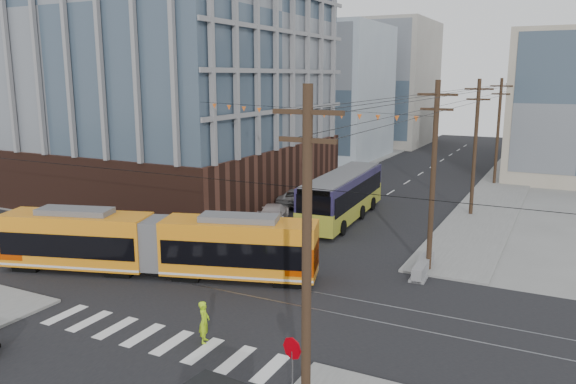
% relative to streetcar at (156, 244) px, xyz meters
% --- Properties ---
extents(ground, '(160.00, 160.00, 0.00)m').
position_rel_streetcar_xyz_m(ground, '(5.36, -3.51, -1.77)').
color(ground, slate).
extents(office_building, '(30.00, 25.00, 28.60)m').
position_rel_streetcar_xyz_m(office_building, '(-16.64, 19.49, 12.53)').
color(office_building, '#381E16').
rests_on(office_building, ground).
extents(bg_bldg_nw_near, '(18.00, 16.00, 18.00)m').
position_rel_streetcar_xyz_m(bg_bldg_nw_near, '(-11.64, 48.49, 7.23)').
color(bg_bldg_nw_near, '#8C99A5').
rests_on(bg_bldg_nw_near, ground).
extents(bg_bldg_nw_far, '(16.00, 18.00, 20.00)m').
position_rel_streetcar_xyz_m(bg_bldg_nw_far, '(-8.64, 68.49, 8.23)').
color(bg_bldg_nw_far, gray).
rests_on(bg_bldg_nw_far, ground).
extents(utility_pole_near, '(0.30, 0.30, 11.00)m').
position_rel_streetcar_xyz_m(utility_pole_near, '(13.86, -9.51, 3.73)').
color(utility_pole_near, black).
rests_on(utility_pole_near, ground).
extents(utility_pole_far, '(0.30, 0.30, 11.00)m').
position_rel_streetcar_xyz_m(utility_pole_far, '(13.86, 52.49, 3.73)').
color(utility_pole_far, black).
rests_on(utility_pole_far, ground).
extents(streetcar, '(18.35, 7.96, 3.55)m').
position_rel_streetcar_xyz_m(streetcar, '(0.00, 0.00, 0.00)').
color(streetcar, orange).
rests_on(streetcar, ground).
extents(city_bus, '(3.77, 13.56, 3.80)m').
position_rel_streetcar_xyz_m(city_bus, '(4.90, 16.63, 0.12)').
color(city_bus, '#221C3E').
rests_on(city_bus, ground).
extents(parked_car_silver, '(1.76, 4.69, 1.53)m').
position_rel_streetcar_xyz_m(parked_car_silver, '(-0.70, 8.13, -1.01)').
color(parked_car_silver, '#B1BAC6').
rests_on(parked_car_silver, ground).
extents(parked_car_white, '(3.57, 5.34, 1.44)m').
position_rel_streetcar_xyz_m(parked_car_white, '(0.35, 13.52, -1.06)').
color(parked_car_white, silver).
rests_on(parked_car_white, ground).
extents(parked_car_grey, '(2.90, 5.49, 1.47)m').
position_rel_streetcar_xyz_m(parked_car_grey, '(-0.39, 19.49, -1.04)').
color(parked_car_grey, slate).
rests_on(parked_car_grey, ground).
extents(pedestrian, '(0.68, 0.80, 1.86)m').
position_rel_streetcar_xyz_m(pedestrian, '(7.36, -5.81, -0.84)').
color(pedestrian, '#A8DD17').
rests_on(pedestrian, ground).
extents(stop_sign, '(0.98, 0.98, 2.59)m').
position_rel_streetcar_xyz_m(stop_sign, '(13.01, -8.77, -0.48)').
color(stop_sign, '#A20008').
rests_on(stop_sign, ground).
extents(jersey_barrier, '(1.02, 3.88, 0.77)m').
position_rel_streetcar_xyz_m(jersey_barrier, '(13.66, 7.03, -1.39)').
color(jersey_barrier, slate).
rests_on(jersey_barrier, ground).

